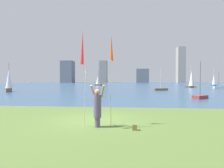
# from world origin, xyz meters

# --- Properties ---
(ground) EXTENTS (120.00, 138.00, 0.12)m
(ground) POSITION_xyz_m (0.00, 50.95, -0.06)
(ground) COLOR #4C662D
(person) EXTENTS (0.69, 0.51, 1.89)m
(person) POSITION_xyz_m (0.40, -1.43, 0.93)
(person) COLOR #594C72
(person) RESTS_ON ground
(kite_flag_left) EXTENTS (0.16, 0.83, 4.29)m
(kite_flag_left) POSITION_xyz_m (-0.19, -1.78, 3.45)
(kite_flag_left) COLOR #B2B2B7
(kite_flag_left) RESTS_ON ground
(kite_flag_right) EXTENTS (0.16, 0.66, 4.22)m
(kite_flag_right) POSITION_xyz_m (0.99, -1.00, 3.49)
(kite_flag_right) COLOR #B2B2B7
(kite_flag_right) RESTS_ON ground
(bag) EXTENTS (0.18, 0.18, 0.25)m
(bag) POSITION_xyz_m (2.05, -1.81, 0.12)
(bag) COLOR olive
(bag) RESTS_ON ground
(sailboat_0) EXTENTS (2.59, 1.72, 5.80)m
(sailboat_0) POSITION_xyz_m (16.99, 40.81, 2.08)
(sailboat_0) COLOR brown
(sailboat_0) RESTS_ON ground
(sailboat_1) EXTENTS (2.68, 1.45, 4.34)m
(sailboat_1) POSITION_xyz_m (7.50, 27.64, 0.26)
(sailboat_1) COLOR brown
(sailboat_1) RESTS_ON ground
(sailboat_2) EXTENTS (1.70, 2.24, 4.79)m
(sailboat_2) POSITION_xyz_m (-18.18, 20.59, 1.76)
(sailboat_2) COLOR brown
(sailboat_2) RESTS_ON ground
(sailboat_3) EXTENTS (2.61, 2.06, 5.07)m
(sailboat_3) POSITION_xyz_m (-8.87, 53.58, 1.49)
(sailboat_3) COLOR brown
(sailboat_3) RESTS_ON ground
(sailboat_4) EXTENTS (1.12, 2.20, 5.65)m
(sailboat_4) POSITION_xyz_m (27.20, 52.78, 1.65)
(sailboat_4) COLOR #2D6084
(sailboat_4) RESTS_ON ground
(sailboat_5) EXTENTS (2.49, 1.04, 3.82)m
(sailboat_5) POSITION_xyz_m (22.20, 37.66, 0.29)
(sailboat_5) COLOR silver
(sailboat_5) RESTS_ON ground
(sailboat_6) EXTENTS (1.90, 1.77, 4.13)m
(sailboat_6) POSITION_xyz_m (9.44, 12.23, 0.23)
(sailboat_6) COLOR maroon
(sailboat_6) RESTS_ON ground
(skyline_tower_0) EXTENTS (7.04, 7.09, 12.97)m
(skyline_tower_0) POSITION_xyz_m (-36.00, 105.01, 6.48)
(skyline_tower_0) COLOR slate
(skyline_tower_0) RESTS_ON ground
(skyline_tower_1) EXTENTS (4.43, 4.78, 13.01)m
(skyline_tower_1) POSITION_xyz_m (-14.52, 106.59, 6.51)
(skyline_tower_1) COLOR gray
(skyline_tower_1) RESTS_ON ground
(skyline_tower_2) EXTENTS (7.17, 3.59, 8.07)m
(skyline_tower_2) POSITION_xyz_m (8.59, 105.23, 4.04)
(skyline_tower_2) COLOR slate
(skyline_tower_2) RESTS_ON ground
(skyline_tower_3) EXTENTS (4.23, 6.18, 20.57)m
(skyline_tower_3) POSITION_xyz_m (30.67, 107.47, 10.28)
(skyline_tower_3) COLOR gray
(skyline_tower_3) RESTS_ON ground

